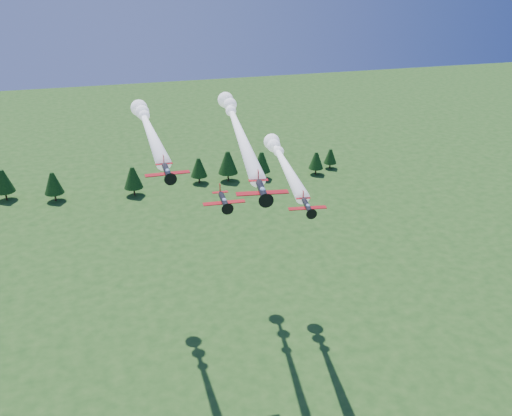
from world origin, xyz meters
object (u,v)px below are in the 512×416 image
object	(u,v)px
plane_left	(148,126)
plane_right	(282,160)
plane_lead	(237,126)
plane_slot	(224,200)

from	to	relation	value
plane_left	plane_right	xyz separation A→B (m)	(27.09, -4.37, -8.30)
plane_lead	plane_left	distance (m)	17.92
plane_left	plane_slot	world-z (taller)	plane_left
plane_left	plane_right	world-z (taller)	plane_left
plane_right	plane_slot	distance (m)	21.84
plane_lead	plane_slot	bearing A→B (deg)	-104.96
plane_right	plane_lead	bearing A→B (deg)	-177.22
plane_lead	plane_left	bearing A→B (deg)	176.20
plane_slot	plane_left	bearing A→B (deg)	122.67
plane_left	plane_right	distance (m)	28.67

